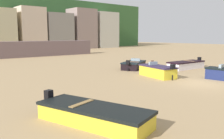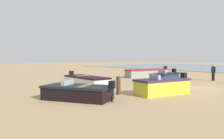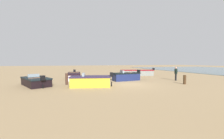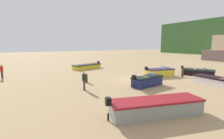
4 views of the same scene
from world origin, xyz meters
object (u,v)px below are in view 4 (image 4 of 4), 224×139
at_px(boat_black_2, 198,72).
at_px(mooring_post_mid_beach, 86,78).
at_px(boat_grey_0, 156,107).
at_px(boat_white_3, 218,82).
at_px(boat_navy_1, 147,81).
at_px(mooring_post_near_water, 183,72).
at_px(boat_yellow_4, 159,72).
at_px(boat_yellow_5, 87,66).
at_px(beach_walker_distant, 84,79).
at_px(beach_walker_foreground, 2,70).

height_order(boat_black_2, mooring_post_mid_beach, boat_black_2).
bearing_deg(boat_grey_0, boat_white_3, 116.24).
distance_m(boat_navy_1, boat_black_2, 9.53).
bearing_deg(mooring_post_near_water, boat_yellow_4, -129.96).
height_order(boat_yellow_4, boat_yellow_5, boat_yellow_4).
distance_m(boat_navy_1, mooring_post_mid_beach, 6.17).
relative_size(boat_navy_1, boat_white_3, 0.76).
height_order(boat_black_2, beach_walker_distant, beach_walker_distant).
height_order(boat_navy_1, beach_walker_distant, beach_walker_distant).
bearing_deg(mooring_post_near_water, mooring_post_mid_beach, -104.72).
distance_m(boat_yellow_4, beach_walker_distant, 10.45).
xyz_separation_m(boat_yellow_5, mooring_post_near_water, (12.29, 7.55, 0.18)).
xyz_separation_m(boat_grey_0, beach_walker_foreground, (-16.51, -8.25, 0.48)).
height_order(boat_navy_1, boat_yellow_5, boat_navy_1).
relative_size(boat_grey_0, mooring_post_mid_beach, 6.16).
bearing_deg(boat_white_3, boat_yellow_5, 114.63).
distance_m(mooring_post_mid_beach, beach_walker_distant, 2.86).
distance_m(boat_yellow_4, boat_yellow_5, 11.88).
xyz_separation_m(boat_white_3, boat_yellow_5, (-16.82, -6.79, -0.03)).
height_order(boat_grey_0, boat_black_2, boat_grey_0).
xyz_separation_m(boat_yellow_4, boat_yellow_5, (-10.54, -5.47, -0.12)).
distance_m(boat_white_3, boat_yellow_5, 18.14).
xyz_separation_m(boat_grey_0, mooring_post_mid_beach, (-9.47, -0.49, -0.02)).
bearing_deg(beach_walker_distant, boat_grey_0, -142.68).
relative_size(boat_grey_0, boat_white_3, 1.16).
bearing_deg(mooring_post_near_water, boat_white_3, -9.55).
bearing_deg(boat_white_3, boat_navy_1, 153.58).
height_order(mooring_post_near_water, mooring_post_mid_beach, mooring_post_near_water).
distance_m(boat_black_2, beach_walker_distant, 15.22).
distance_m(boat_grey_0, mooring_post_near_water, 12.59).
distance_m(boat_black_2, beach_walker_foreground, 24.08).
distance_m(boat_grey_0, boat_black_2, 14.90).
bearing_deg(boat_white_3, mooring_post_near_water, 83.10).
xyz_separation_m(boat_grey_0, boat_yellow_5, (-18.79, 3.22, -0.10)).
height_order(boat_grey_0, boat_yellow_4, boat_yellow_4).
relative_size(boat_yellow_5, mooring_post_mid_beach, 5.66).
distance_m(boat_grey_0, mooring_post_mid_beach, 9.48).
xyz_separation_m(mooring_post_near_water, mooring_post_mid_beach, (-2.96, -11.26, -0.10)).
relative_size(boat_navy_1, boat_yellow_5, 0.72).
bearing_deg(boat_black_2, beach_walker_distant, -30.76).
height_order(mooring_post_mid_beach, beach_walker_foreground, beach_walker_foreground).
distance_m(boat_grey_0, boat_yellow_5, 19.07).
xyz_separation_m(mooring_post_near_water, beach_walker_distant, (-0.41, -12.44, 0.40)).
height_order(boat_black_2, boat_white_3, boat_white_3).
distance_m(beach_walker_foreground, beach_walker_distant, 11.64).
height_order(boat_grey_0, mooring_post_mid_beach, boat_grey_0).
height_order(beach_walker_foreground, beach_walker_distant, same).
bearing_deg(boat_yellow_5, boat_yellow_4, -169.89).
bearing_deg(boat_black_2, boat_navy_1, -22.44).
relative_size(boat_yellow_4, mooring_post_near_water, 3.50).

